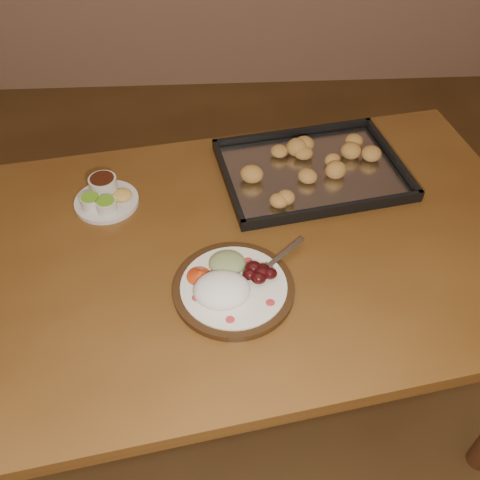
{
  "coord_description": "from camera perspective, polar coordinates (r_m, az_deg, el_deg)",
  "views": [
    {
      "loc": [
        0.08,
        -1.01,
        1.69
      ],
      "look_at": [
        0.13,
        -0.12,
        0.77
      ],
      "focal_mm": 40.0,
      "sensor_mm": 36.0,
      "label": 1
    }
  ],
  "objects": [
    {
      "name": "ground",
      "position": [
        1.97,
        -4.13,
        -13.56
      ],
      "size": [
        4.0,
        4.0,
        0.0
      ],
      "primitive_type": "plane",
      "color": "brown",
      "rests_on": "ground"
    },
    {
      "name": "dining_table",
      "position": [
        1.37,
        0.05,
        -3.16
      ],
      "size": [
        1.63,
        1.13,
        0.75
      ],
      "rotation": [
        0.0,
        0.0,
        0.16
      ],
      "color": "brown",
      "rests_on": "ground"
    },
    {
      "name": "condiment_saucer",
      "position": [
        1.44,
        -14.23,
        4.52
      ],
      "size": [
        0.17,
        0.17,
        0.06
      ],
      "rotation": [
        0.0,
        0.0,
        -0.05
      ],
      "color": "silver",
      "rests_on": "dining_table"
    },
    {
      "name": "dinner_plate",
      "position": [
        1.19,
        -0.98,
        -4.85
      ],
      "size": [
        0.31,
        0.28,
        0.06
      ],
      "rotation": [
        0.0,
        0.0,
        0.58
      ],
      "color": "black",
      "rests_on": "dining_table"
    },
    {
      "name": "baking_tray",
      "position": [
        1.5,
        7.69,
        7.53
      ],
      "size": [
        0.55,
        0.44,
        0.05
      ],
      "rotation": [
        0.0,
        0.0,
        0.18
      ],
      "color": "black",
      "rests_on": "dining_table"
    }
  ]
}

